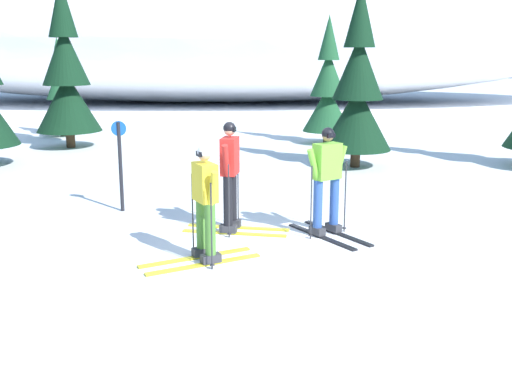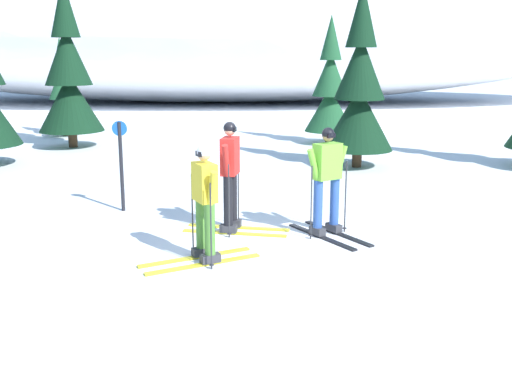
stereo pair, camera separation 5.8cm
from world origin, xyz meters
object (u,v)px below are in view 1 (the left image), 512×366
object	(u,v)px
pine_tree_center_right	(328,91)
pine_tree_right	(358,92)
skier_red_jacket	(230,174)
pine_tree_left	(61,95)
skier_lime_jacket	(327,179)
trail_marker_post	(120,161)
pine_tree_center_left	(66,78)
skier_yellow_jacket	(205,202)

from	to	relation	value
pine_tree_center_right	pine_tree_right	xyz separation A→B (m)	(0.35, -4.05, 0.23)
skier_red_jacket	pine_tree_left	world-z (taller)	pine_tree_left
skier_red_jacket	pine_tree_left	bearing A→B (deg)	120.53
skier_red_jacket	pine_tree_left	size ratio (longest dim) A/B	0.53
skier_lime_jacket	pine_tree_left	bearing A→B (deg)	125.69
skier_lime_jacket	pine_tree_center_right	xyz separation A→B (m)	(0.98, 9.95, 0.78)
trail_marker_post	pine_tree_center_left	bearing A→B (deg)	114.61
skier_yellow_jacket	trail_marker_post	xyz separation A→B (m)	(-1.86, 2.71, 0.08)
pine_tree_center_left	pine_tree_center_right	world-z (taller)	pine_tree_center_left
skier_red_jacket	pine_tree_center_left	world-z (taller)	pine_tree_center_left
pine_tree_right	trail_marker_post	world-z (taller)	pine_tree_right
skier_lime_jacket	skier_red_jacket	xyz separation A→B (m)	(-1.58, 0.16, 0.03)
trail_marker_post	skier_lime_jacket	bearing A→B (deg)	-20.72
skier_red_jacket	pine_tree_center_right	bearing A→B (deg)	75.35
pine_tree_left	pine_tree_center_right	xyz separation A→B (m)	(9.29, -1.62, 0.27)
skier_red_jacket	trail_marker_post	size ratio (longest dim) A/B	1.08
pine_tree_left	pine_tree_center_right	size ratio (longest dim) A/B	0.84
pine_tree_right	skier_lime_jacket	bearing A→B (deg)	-102.76
pine_tree_right	trail_marker_post	distance (m)	6.83
skier_red_jacket	pine_tree_center_left	xyz separation A→B (m)	(-5.60, 8.80, 1.19)
pine_tree_left	trail_marker_post	bearing A→B (deg)	-65.67
pine_tree_left	pine_tree_right	bearing A→B (deg)	-30.43
skier_lime_jacket	skier_yellow_jacket	bearing A→B (deg)	-144.75
skier_lime_jacket	pine_tree_right	distance (m)	6.13
pine_tree_right	pine_tree_center_right	bearing A→B (deg)	95.01
skier_yellow_jacket	skier_red_jacket	bearing A→B (deg)	79.44
skier_red_jacket	pine_tree_left	distance (m)	13.26
skier_lime_jacket	pine_tree_center_right	size ratio (longest dim) A/B	0.43
skier_lime_jacket	skier_red_jacket	bearing A→B (deg)	174.33
pine_tree_center_left	trail_marker_post	bearing A→B (deg)	-65.39
skier_lime_jacket	pine_tree_left	xyz separation A→B (m)	(-8.31, 11.57, 0.51)
pine_tree_center_left	pine_tree_center_right	bearing A→B (deg)	6.93
skier_yellow_jacket	trail_marker_post	bearing A→B (deg)	124.45
pine_tree_left	skier_red_jacket	bearing A→B (deg)	-59.47
skier_lime_jacket	trail_marker_post	distance (m)	3.97
skier_lime_jacket	pine_tree_right	xyz separation A→B (m)	(1.34, 5.90, 1.01)
pine_tree_left	pine_tree_center_left	world-z (taller)	pine_tree_center_left
skier_lime_jacket	pine_tree_center_left	bearing A→B (deg)	128.69
pine_tree_center_right	skier_yellow_jacket	bearing A→B (deg)	-104.13
skier_yellow_jacket	pine_tree_center_left	size ratio (longest dim) A/B	0.33
skier_yellow_jacket	pine_tree_left	xyz separation A→B (m)	(-6.46, 12.88, 0.57)
pine_tree_center_left	trail_marker_post	xyz separation A→B (m)	(3.46, -7.55, -1.20)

